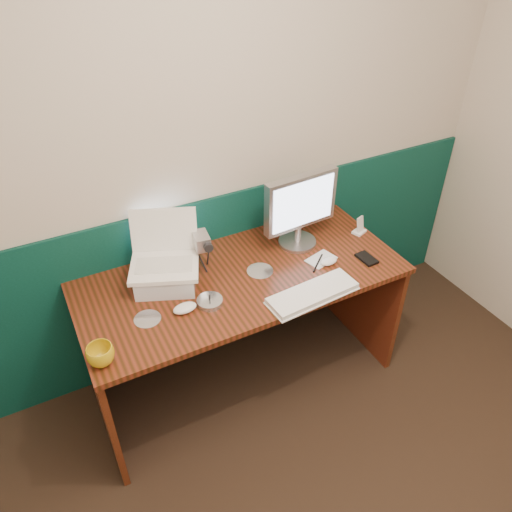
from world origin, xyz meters
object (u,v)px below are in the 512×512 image
laptop (161,246)px  keyboard (313,294)px  monitor (299,211)px  mug (101,355)px  camcorder (202,254)px  desk (243,330)px

laptop → keyboard: 0.73m
monitor → mug: (-1.13, -0.35, -0.16)m
monitor → camcorder: bearing=172.7°
laptop → mug: laptop is taller
desk → mug: size_ratio=14.46×
camcorder → desk: bearing=-37.4°
monitor → laptop: bearing=176.5°
monitor → mug: 1.19m
keyboard → mug: 0.97m
desk → laptop: size_ratio=5.07×
desk → keyboard: bearing=-51.8°
laptop → camcorder: bearing=32.7°
monitor → mug: bearing=-166.6°
laptop → mug: (-0.39, -0.35, -0.18)m
keyboard → desk: bearing=124.2°
desk → camcorder: 0.51m
laptop → keyboard: (0.57, -0.39, -0.21)m
keyboard → mug: bearing=173.2°
desk → camcorder: size_ratio=9.06×
mug → desk: bearing=17.9°
desk → monitor: monitor is taller
laptop → mug: 0.55m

